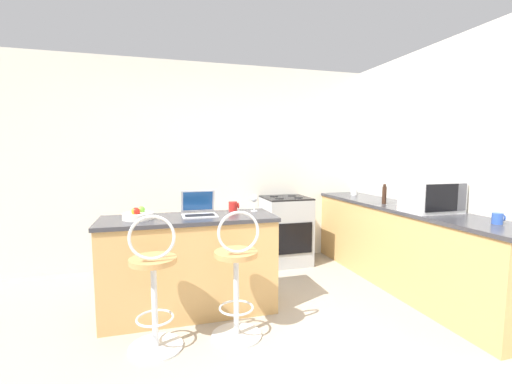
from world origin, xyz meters
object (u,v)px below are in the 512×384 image
Objects in this scene: bar_stool_near at (154,287)px; pepper_mill at (384,194)px; stove_range at (286,230)px; mug_red at (233,206)px; storage_jar at (406,195)px; laptop at (199,209)px; microwave at (432,196)px; fruit_bowl at (138,215)px; mug_blue at (498,218)px; wine_glass_tall at (254,199)px; bar_stool_far at (237,278)px; mug_white at (354,192)px.

pepper_mill is at bearing 17.23° from bar_stool_near.
bar_stool_near is 1.15× the size of stove_range.
pepper_mill reaches higher than mug_red.
storage_jar is 0.30m from pepper_mill.
laptop reaches higher than stove_range.
microwave is at bearing 3.81° from bar_stool_near.
storage_jar is at bearing 0.26° from mug_red.
stove_range is 3.46× the size of fruit_bowl.
wine_glass_tall reaches higher than mug_blue.
pepper_mill is at bearing 22.37° from bar_stool_far.
fruit_bowl reaches higher than mug_white.
fruit_bowl is (-2.79, 1.01, -0.01)m from mug_blue.
pepper_mill is at bearing -99.27° from mug_white.
bar_stool_near is at bearing -148.68° from mug_white.
microwave is 0.63m from mug_blue.
bar_stool_near is 2.74m from mug_blue.
bar_stool_near is 10.10× the size of mug_white.
laptop is at bearing 56.93° from bar_stool_near.
storage_jar is at bearing 70.45° from microwave.
storage_jar reaches higher than mug_white.
bar_stool_far is 2.15m from mug_blue.
fruit_bowl is at bearing 171.85° from microwave.
microwave is at bearing -8.15° from fruit_bowl.
wine_glass_tall is (-1.64, 0.52, -0.04)m from microwave.
mug_blue reaches higher than mug_white.
storage_jar reaches higher than fruit_bowl.
pepper_mill reaches higher than bar_stool_near.
storage_jar is 2.05m from mug_red.
pepper_mill is at bearing 3.15° from wine_glass_tall.
fruit_bowl is at bearing 102.38° from bar_stool_near.
mug_blue is at bearing -32.45° from mug_red.
storage_jar reaches higher than wine_glass_tall.
bar_stool_near is 0.72m from fruit_bowl.
bar_stool_near is at bearing -176.19° from microwave.
pepper_mill is at bearing 97.50° from mug_blue.
mug_blue is 2.97m from fruit_bowl.
mug_white is (2.64, 1.61, 0.44)m from bar_stool_near.
laptop is 2.41m from storage_jar.
wine_glass_tall is at bearing 7.23° from laptop.
mug_blue is (2.26, -1.07, -0.01)m from laptop.
microwave reaches higher than mug_red.
bar_stool_near is at bearing -162.77° from pepper_mill.
pepper_mill is at bearing 4.69° from fruit_bowl.
wine_glass_tall is at bearing 146.47° from mug_blue.
laptop reaches higher than mug_red.
bar_stool_near is at bearing -164.51° from storage_jar.
laptop is 0.38m from mug_red.
laptop is 0.35× the size of stove_range.
microwave is at bearing 96.98° from mug_blue.
microwave is 0.65m from storage_jar.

